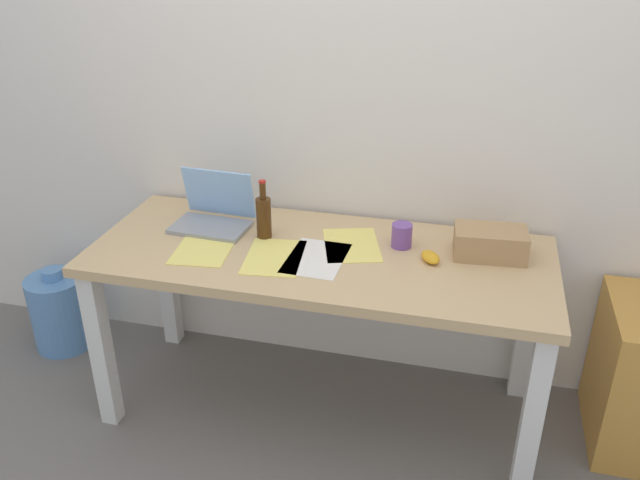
{
  "coord_description": "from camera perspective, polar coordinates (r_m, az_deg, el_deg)",
  "views": [
    {
      "loc": [
        0.54,
        -2.17,
        1.92
      ],
      "look_at": [
        0.0,
        0.0,
        0.8
      ],
      "focal_mm": 36.68,
      "sensor_mm": 36.0,
      "label": 1
    }
  ],
  "objects": [
    {
      "name": "cardboard_box",
      "position": [
        2.55,
        14.62,
        -0.24
      ],
      "size": [
        0.28,
        0.18,
        0.11
      ],
      "primitive_type": "cube",
      "rotation": [
        0.0,
        0.0,
        0.08
      ],
      "color": "tan",
      "rests_on": "desk"
    },
    {
      "name": "ground_plane",
      "position": [
        2.95,
        0.0,
        -14.14
      ],
      "size": [
        8.0,
        8.0,
        0.0
      ],
      "primitive_type": "plane",
      "color": "slate"
    },
    {
      "name": "laptop_left",
      "position": [
        2.74,
        -9.27,
        2.24
      ],
      "size": [
        0.32,
        0.24,
        0.23
      ],
      "color": "gray",
      "rests_on": "desk"
    },
    {
      "name": "desk",
      "position": [
        2.57,
        0.0,
        -3.02
      ],
      "size": [
        1.78,
        0.72,
        0.75
      ],
      "color": "tan",
      "rests_on": "ground"
    },
    {
      "name": "paper_sheet_center",
      "position": [
        2.47,
        -0.3,
        -1.6
      ],
      "size": [
        0.22,
        0.3,
        0.0
      ],
      "primitive_type": "cube",
      "rotation": [
        0.0,
        0.0,
        -0.03
      ],
      "color": "white",
      "rests_on": "desk"
    },
    {
      "name": "water_cooler_jug",
      "position": [
        3.44,
        -21.73,
        -5.78
      ],
      "size": [
        0.28,
        0.28,
        0.42
      ],
      "color": "#598CC6",
      "rests_on": "ground"
    },
    {
      "name": "coffee_mug",
      "position": [
        2.56,
        7.14,
        0.4
      ],
      "size": [
        0.08,
        0.08,
        0.09
      ],
      "primitive_type": "cylinder",
      "color": "#724799",
      "rests_on": "desk"
    },
    {
      "name": "computer_mouse",
      "position": [
        2.48,
        9.6,
        -1.48
      ],
      "size": [
        0.1,
        0.12,
        0.03
      ],
      "primitive_type": "ellipsoid",
      "rotation": [
        0.0,
        0.0,
        0.51
      ],
      "color": "gold",
      "rests_on": "desk"
    },
    {
      "name": "paper_yellow_folder",
      "position": [
        2.48,
        -4.02,
        -1.48
      ],
      "size": [
        0.24,
        0.32,
        0.0
      ],
      "primitive_type": "cube",
      "rotation": [
        0.0,
        0.0,
        0.12
      ],
      "color": "#F4E06B",
      "rests_on": "desk"
    },
    {
      "name": "beer_bottle",
      "position": [
        2.6,
        -4.93,
        2.1
      ],
      "size": [
        0.06,
        0.06,
        0.24
      ],
      "color": "#47280F",
      "rests_on": "desk"
    },
    {
      "name": "paper_sheet_front_left",
      "position": [
        2.58,
        -10.04,
        -0.68
      ],
      "size": [
        0.24,
        0.32,
        0.0
      ],
      "primitive_type": "cube",
      "rotation": [
        0.0,
        0.0,
        0.11
      ],
      "color": "#F4E06B",
      "rests_on": "desk"
    },
    {
      "name": "paper_sheet_near_back",
      "position": [
        2.57,
        2.78,
        -0.43
      ],
      "size": [
        0.29,
        0.34,
        0.0
      ],
      "primitive_type": "cube",
      "rotation": [
        0.0,
        0.0,
        0.3
      ],
      "color": "#F4E06B",
      "rests_on": "desk"
    },
    {
      "name": "back_wall",
      "position": [
        2.71,
        2.21,
        13.31
      ],
      "size": [
        5.2,
        0.08,
        2.6
      ],
      "primitive_type": "cube",
      "color": "silver",
      "rests_on": "ground"
    }
  ]
}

